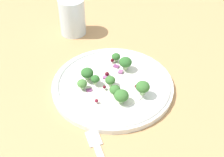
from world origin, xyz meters
TOP-DOWN VIEW (x-y plane):
  - ground_plane at (0.00, 0.00)cm, footprint 180.00×180.00cm
  - plate at (0.18, 1.10)cm, footprint 26.16×26.16cm
  - dressing_pool at (0.18, 1.10)cm, footprint 15.17×15.17cm
  - broccoli_floret_0 at (3.35, -3.20)cm, footprint 2.67×2.67cm
  - broccoli_floret_1 at (1.04, 1.45)cm, footprint 2.18×2.18cm
  - broccoli_floret_2 at (-5.13, 0.10)cm, footprint 2.84×2.84cm
  - broccoli_floret_3 at (5.90, -1.94)cm, footprint 2.12×2.12cm
  - broccoli_floret_4 at (3.08, -1.04)cm, footprint 1.94×1.94cm
  - broccoli_floret_5 at (2.88, 6.45)cm, footprint 2.93×2.93cm
  - broccoli_floret_6 at (2.48, 4.27)cm, footprint 2.29×2.29cm
  - broccoli_floret_7 at (-1.59, 8.09)cm, footprint 2.87×2.87cm
  - broccoli_floret_8 at (-5.87, -3.66)cm, footprint 2.02×2.02cm
  - cranberry_0 at (2.75, 1.46)cm, footprint 0.71×0.71cm
  - cranberry_1 at (6.64, 3.26)cm, footprint 0.75×0.75cm
  - cranberry_2 at (-2.19, 5.90)cm, footprint 0.75×0.75cm
  - cranberry_3 at (-0.82, -1.47)cm, footprint 0.95×0.95cm
  - cranberry_4 at (-4.83, -3.86)cm, footprint 0.84×0.84cm
  - onion_bit_0 at (5.23, -0.56)cm, footprint 1.44×1.29cm
  - onion_bit_1 at (2.16, -2.81)cm, footprint 1.64×1.71cm
  - onion_bit_2 at (-0.48, -0.88)cm, footprint 1.36×1.62cm
  - onion_bit_3 at (-3.63, 0.40)cm, footprint 1.33×1.29cm
  - onion_bit_4 at (-4.40, -2.14)cm, footprint 1.16×1.44cm
  - water_glass at (-8.20, -22.11)cm, footprint 6.80×6.80cm

SIDE VIEW (x-z plane):
  - ground_plane at x=0.00cm, z-range -2.00..0.00cm
  - plate at x=0.18cm, z-range 0.01..1.71cm
  - dressing_pool at x=0.18cm, z-range 1.20..1.40cm
  - onion_bit_1 at x=2.16cm, z-range 1.27..1.58cm
  - onion_bit_0 at x=5.23cm, z-range 1.37..1.72cm
  - onion_bit_4 at x=-4.40cm, z-range 1.32..1.77cm
  - onion_bit_2 at x=-0.48cm, z-range 1.32..1.77cm
  - onion_bit_3 at x=-3.63cm, z-range 1.57..1.94cm
  - cranberry_3 at x=-0.82cm, z-range 1.36..2.31cm
  - cranberry_2 at x=-2.19cm, z-range 1.70..2.44cm
  - cranberry_4 at x=-4.83cm, z-range 1.71..2.55cm
  - cranberry_1 at x=6.64cm, z-range 1.76..2.51cm
  - cranberry_0 at x=2.75cm, z-range 1.80..2.51cm
  - broccoli_floret_8 at x=-5.87cm, z-range 1.71..3.75cm
  - broccoli_floret_3 at x=5.90cm, z-range 1.83..3.97cm
  - broccoli_floret_1 at x=1.04cm, z-range 1.81..4.02cm
  - broccoli_floret_6 at x=2.48cm, z-range 1.82..4.14cm
  - broccoli_floret_4 at x=3.08cm, z-range 2.02..3.99cm
  - broccoli_floret_5 at x=2.88cm, z-range 1.61..4.58cm
  - broccoli_floret_2 at x=-5.13cm, z-range 2.05..4.93cm
  - broccoli_floret_0 at x=3.35cm, z-range 2.17..4.88cm
  - broccoli_floret_7 at x=-1.59cm, z-range 2.16..5.07cm
  - water_glass at x=-8.20cm, z-range 0.00..9.75cm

